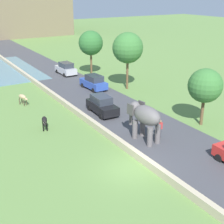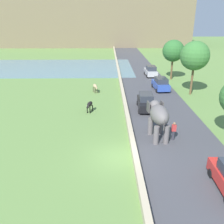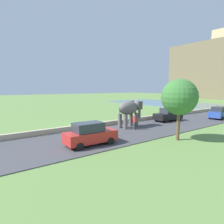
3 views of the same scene
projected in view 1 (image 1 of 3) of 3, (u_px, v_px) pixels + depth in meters
name	position (u px, v px, depth m)	size (l,w,h in m)	color
ground_plane	(131.00, 169.00, 21.10)	(220.00, 220.00, 0.00)	#608442
road_surface	(73.00, 86.00, 39.39)	(7.00, 120.00, 0.06)	#424247
barrier_wall	(50.00, 93.00, 35.87)	(0.40, 110.00, 0.55)	tan
elephant	(145.00, 117.00, 24.43)	(1.66, 3.53, 2.99)	#605B5B
person_beside_elephant	(160.00, 129.00, 25.12)	(0.36, 0.22, 1.63)	#33333D
car_silver	(66.00, 69.00, 44.42)	(1.86, 4.03, 1.80)	#B7B7BC
car_black	(102.00, 105.00, 30.28)	(1.95, 4.08, 1.80)	black
car_blue	(94.00, 82.00, 37.78)	(1.95, 4.08, 1.80)	#2D4CA8
cow_black	(44.00, 121.00, 26.76)	(0.75, 1.42, 1.15)	black
cow_tan	(23.00, 97.00, 32.60)	(0.78, 1.42, 1.15)	tan
tree_near	(205.00, 86.00, 26.76)	(2.99, 2.99, 5.16)	brown
tree_mid	(128.00, 48.00, 36.49)	(3.64, 3.64, 6.85)	brown
tree_far	(91.00, 43.00, 42.78)	(3.36, 3.36, 6.25)	brown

